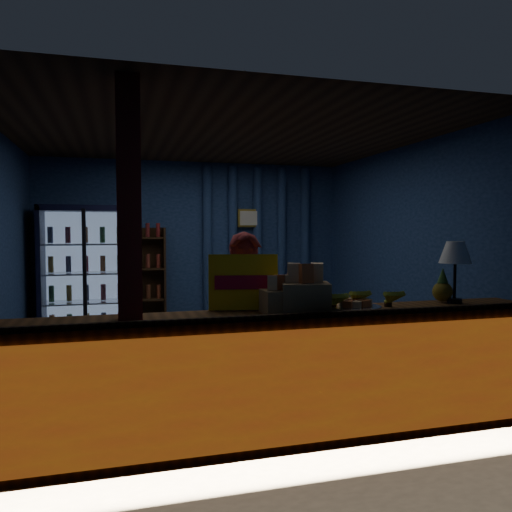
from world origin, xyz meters
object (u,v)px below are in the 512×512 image
at_px(pastry_tray, 353,306).
at_px(table_lamp, 455,255).
at_px(shopkeeper, 245,325).
at_px(green_chair, 275,321).

relative_size(pastry_tray, table_lamp, 0.85).
height_order(shopkeeper, table_lamp, shopkeeper).
height_order(shopkeeper, green_chair, shopkeeper).
height_order(pastry_tray, table_lamp, table_lamp).
xyz_separation_m(green_chair, table_lamp, (0.59, -3.10, 1.09)).
height_order(shopkeeper, pastry_tray, shopkeeper).
bearing_deg(pastry_tray, table_lamp, 2.41).
xyz_separation_m(pastry_tray, table_lamp, (0.96, 0.04, 0.38)).
bearing_deg(shopkeeper, table_lamp, 7.11).
xyz_separation_m(green_chair, pastry_tray, (-0.38, -3.15, 0.70)).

